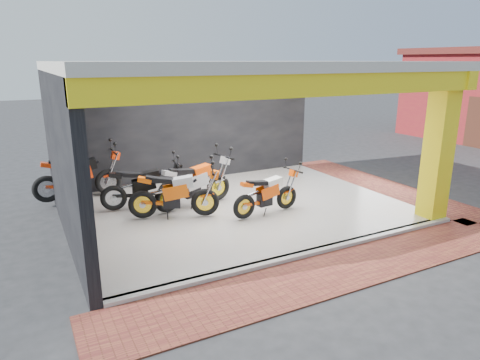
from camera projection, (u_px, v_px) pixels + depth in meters
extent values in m
plane|color=#2D2D30|center=(282.00, 237.00, 9.33)|extent=(80.00, 80.00, 0.00)
cube|color=silver|center=(240.00, 208.00, 11.02)|extent=(8.00, 6.00, 0.10)
cube|color=beige|center=(240.00, 66.00, 10.06)|extent=(8.40, 6.40, 0.20)
cube|color=black|center=(194.00, 126.00, 13.21)|extent=(8.20, 0.20, 3.50)
cube|color=black|center=(63.00, 160.00, 8.74)|extent=(0.20, 6.20, 3.50)
cube|color=yellow|center=(439.00, 149.00, 9.89)|extent=(0.50, 0.50, 3.50)
cube|color=yellow|center=(318.00, 85.00, 7.58)|extent=(8.40, 0.30, 0.40)
cube|color=yellow|center=(367.00, 76.00, 11.93)|extent=(0.30, 6.40, 0.40)
cube|color=silver|center=(311.00, 253.00, 8.44)|extent=(8.00, 0.20, 0.10)
cube|color=brown|center=(337.00, 271.00, 7.79)|extent=(9.00, 1.40, 0.03)
cube|color=brown|center=(378.00, 185.00, 13.17)|extent=(1.40, 7.00, 0.03)
cube|color=#3F1E14|center=(477.00, 123.00, 18.66)|extent=(0.06, 1.00, 2.20)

